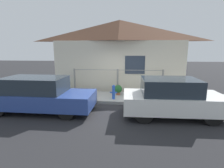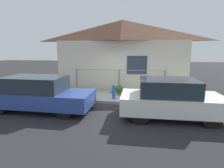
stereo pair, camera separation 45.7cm
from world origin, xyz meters
name	(u,v)px [view 1 (the left image)]	position (x,y,z in m)	size (l,w,h in m)	color
ground_plane	(115,105)	(0.00, 0.00, 0.00)	(60.00, 60.00, 0.00)	#262628
sidewalk	(117,98)	(0.00, 0.94, 0.07)	(24.00, 1.89, 0.15)	#9E9E99
house	(119,35)	(0.00, 3.19, 3.35)	(7.83, 2.23, 4.21)	beige
fence	(118,80)	(0.00, 1.74, 0.85)	(4.90, 0.10, 1.29)	gray
car_left	(39,95)	(-2.97, -1.16, 0.70)	(4.31, 1.69, 1.41)	#2D4793
car_right	(172,98)	(2.20, -1.16, 0.71)	(3.67, 1.76, 1.43)	white
fire_hydrant	(114,92)	(-0.11, 0.41, 0.51)	(0.33, 0.15, 0.68)	blue
potted_plant_near_hydrant	(118,89)	(0.06, 1.23, 0.44)	(0.42, 0.42, 0.52)	#9E5638
potted_plant_by_fence	(58,88)	(-3.13, 1.16, 0.48)	(0.44, 0.44, 0.59)	slate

